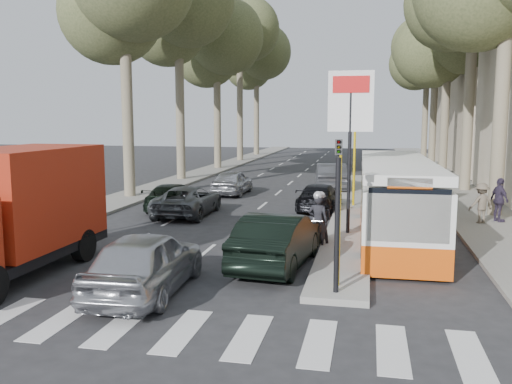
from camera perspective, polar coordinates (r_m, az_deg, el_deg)
ground at (r=14.55m, az=-4.25°, el=-8.40°), size 120.00×120.00×0.00m
sidewalk_right at (r=38.91m, az=18.73°, el=1.52°), size 3.20×70.00×0.12m
median_left at (r=43.28m, az=-4.17°, el=2.51°), size 2.40×64.00×0.12m
traffic_island at (r=24.75m, az=10.18°, el=-1.55°), size 1.50×26.00×0.16m
billboard at (r=18.43m, az=9.88°, el=6.60°), size 1.50×12.10×5.60m
traffic_light_island at (r=12.04m, az=8.62°, el=0.22°), size 0.16×0.41×3.60m
tree_l_b at (r=36.26m, az=-7.94°, el=18.91°), size 7.40×7.20×14.88m
tree_l_c at (r=43.55m, az=-3.96°, el=15.70°), size 7.40×7.20×13.71m
tree_l_d at (r=51.49m, az=-1.57°, el=16.43°), size 7.40×7.20×15.66m
tree_l_e at (r=59.12m, az=0.20°, el=14.31°), size 7.40×7.20×14.49m
tree_r_c at (r=40.25m, az=19.78°, el=15.43°), size 7.40×7.20×13.32m
tree_r_d at (r=48.32m, az=18.66°, el=15.78°), size 7.40×7.20×14.88m
tree_r_e at (r=56.14m, az=17.76°, el=13.94°), size 7.40×7.20×14.10m
silver_hatchback at (r=12.90m, az=-11.52°, el=-7.21°), size 1.92×4.46×1.50m
dark_hatchback at (r=14.90m, az=2.31°, el=-5.04°), size 2.01×4.65×1.49m
queue_car_a at (r=22.88m, az=-7.18°, el=-0.90°), size 2.08×4.43×1.22m
queue_car_b at (r=24.02m, az=6.70°, el=-0.53°), size 1.87×4.16×1.18m
queue_car_c at (r=28.84m, az=-2.51°, el=1.06°), size 1.61×3.91×1.33m
queue_car_d at (r=30.92m, az=7.89°, el=1.62°), size 2.16×4.75×1.51m
queue_car_e at (r=24.21m, az=-8.75°, el=-0.50°), size 1.85×4.15×1.18m
red_truck at (r=15.21m, az=-24.32°, el=-1.68°), size 2.39×6.16×3.28m
city_bus at (r=18.79m, az=14.46°, el=-0.50°), size 2.41×10.27×2.70m
motorcycle at (r=17.02m, az=6.67°, el=-3.16°), size 0.86×2.15×1.83m
pedestrian_near at (r=22.56m, az=24.25°, el=-0.76°), size 0.82×1.10×1.68m
pedestrian_far at (r=22.00m, az=22.63°, el=-1.09°), size 1.08×0.79×1.52m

